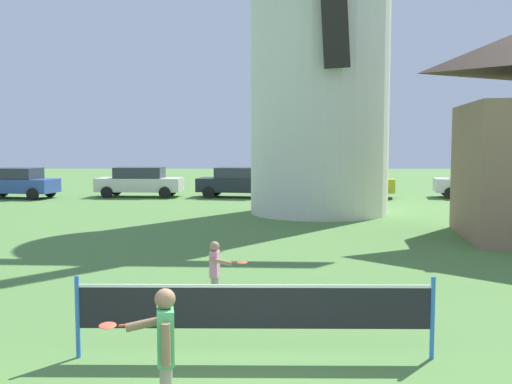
# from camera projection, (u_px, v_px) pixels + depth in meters

# --- Properties ---
(windmill) EXTENTS (9.96, 6.25, 15.35)m
(windmill) POSITION_uv_depth(u_px,v_px,m) (320.00, 28.00, 23.47)
(windmill) COLOR silver
(windmill) RESTS_ON ground_plane
(tennis_net) EXTENTS (4.74, 0.06, 1.10)m
(tennis_net) POSITION_uv_depth(u_px,v_px,m) (255.00, 308.00, 7.81)
(tennis_net) COLOR blue
(tennis_net) RESTS_ON ground_plane
(player_near) EXTENTS (0.82, 0.46, 1.40)m
(player_near) POSITION_uv_depth(u_px,v_px,m) (163.00, 348.00, 5.97)
(player_near) COLOR #9E937F
(player_near) RESTS_ON ground_plane
(player_far) EXTENTS (0.68, 0.54, 1.14)m
(player_far) POSITION_uv_depth(u_px,v_px,m) (216.00, 269.00, 10.34)
(player_far) COLOR #9E937F
(player_far) RESTS_ON ground_plane
(parked_car_blue) EXTENTS (4.22, 2.40, 1.56)m
(parked_car_blue) POSITION_uv_depth(u_px,v_px,m) (17.00, 183.00, 30.52)
(parked_car_blue) COLOR #334C99
(parked_car_blue) RESTS_ON ground_plane
(parked_car_cream) EXTENTS (4.50, 2.04, 1.56)m
(parked_car_cream) POSITION_uv_depth(u_px,v_px,m) (140.00, 181.00, 31.29)
(parked_car_cream) COLOR silver
(parked_car_cream) RESTS_ON ground_plane
(parked_car_black) EXTENTS (4.58, 2.46, 1.56)m
(parked_car_black) POSITION_uv_depth(u_px,v_px,m) (240.00, 182.00, 31.00)
(parked_car_black) COLOR #1E232D
(parked_car_black) RESTS_ON ground_plane
(parked_car_mustard) EXTENTS (4.52, 2.51, 1.56)m
(parked_car_mustard) POSITION_uv_depth(u_px,v_px,m) (353.00, 182.00, 30.90)
(parked_car_mustard) COLOR #999919
(parked_car_mustard) RESTS_ON ground_plane
(parked_car_silver) EXTENTS (4.61, 2.49, 1.56)m
(parked_car_silver) POSITION_uv_depth(u_px,v_px,m) (478.00, 182.00, 30.57)
(parked_car_silver) COLOR silver
(parked_car_silver) RESTS_ON ground_plane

